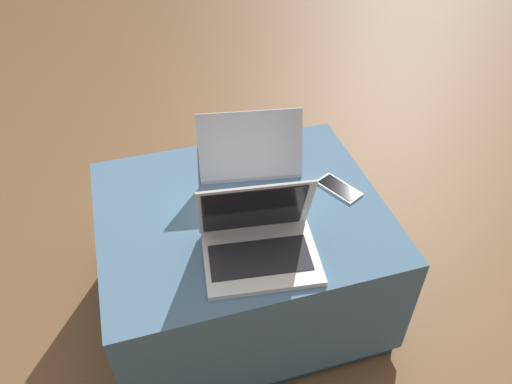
{
  "coord_description": "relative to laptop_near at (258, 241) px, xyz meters",
  "views": [
    {
      "loc": [
        -0.28,
        -1.12,
        1.56
      ],
      "look_at": [
        0.04,
        -0.02,
        0.55
      ],
      "focal_mm": 35.0,
      "sensor_mm": 36.0,
      "label": 1
    }
  ],
  "objects": [
    {
      "name": "ottoman",
      "position": [
        0.0,
        0.19,
        -0.28
      ],
      "size": [
        0.9,
        0.75,
        0.47
      ],
      "color": "#2A3D4E",
      "rests_on": "ground_plane"
    },
    {
      "name": "cell_phone",
      "position": [
        0.34,
        0.19,
        -0.05
      ],
      "size": [
        0.13,
        0.16,
        0.01
      ],
      "rotation": [
        0.0,
        0.0,
        3.6
      ],
      "color": "white",
      "rests_on": "ottoman"
    },
    {
      "name": "laptop_far",
      "position": [
        0.09,
        0.4,
        -0.0
      ],
      "size": [
        0.38,
        0.29,
        0.24
      ],
      "rotation": [
        0.0,
        0.0,
        2.97
      ],
      "color": "#B7B7BC",
      "rests_on": "ottoman"
    },
    {
      "name": "backpack",
      "position": [
        0.2,
        0.69,
        -0.32
      ],
      "size": [
        0.37,
        0.23,
        0.5
      ],
      "rotation": [
        0.0,
        0.0,
        3.06
      ],
      "color": "black",
      "rests_on": "ground_plane"
    },
    {
      "name": "ground_plane",
      "position": [
        0.0,
        0.19,
        -0.52
      ],
      "size": [
        14.0,
        14.0,
        0.0
      ],
      "primitive_type": "plane",
      "color": "brown"
    },
    {
      "name": "laptop_near",
      "position": [
        0.0,
        0.0,
        0.0
      ],
      "size": [
        0.35,
        0.28,
        0.24
      ],
      "rotation": [
        0.0,
        0.0,
        -0.13
      ],
      "color": "silver",
      "rests_on": "ottoman"
    }
  ]
}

